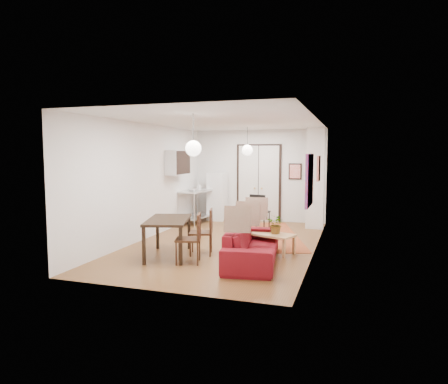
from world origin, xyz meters
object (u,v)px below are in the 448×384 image
(kitchen_counter, at_px, (196,201))
(fridge, at_px, (217,197))
(coffee_table, at_px, (272,236))
(dining_chair_near, at_px, (203,227))
(sofa, at_px, (253,244))
(dining_chair_far, at_px, (190,234))
(dining_table, at_px, (168,223))
(black_side_chair, at_px, (261,208))

(kitchen_counter, distance_m, fridge, 0.85)
(coffee_table, distance_m, dining_chair_near, 1.51)
(sofa, xyz_separation_m, dining_chair_near, (-1.19, 0.31, 0.22))
(fridge, bearing_deg, sofa, -59.59)
(fridge, height_order, dining_chair_far, fridge)
(kitchen_counter, bearing_deg, dining_chair_far, -62.68)
(kitchen_counter, bearing_deg, dining_table, -69.41)
(dining_chair_far, bearing_deg, fridge, 176.64)
(dining_chair_near, bearing_deg, dining_table, -69.22)
(dining_chair_far, relative_size, black_side_chair, 0.97)
(dining_chair_near, bearing_deg, dining_chair_far, -16.05)
(dining_chair_far, bearing_deg, dining_chair_near, 163.95)
(dining_table, distance_m, dining_chair_far, 0.66)
(dining_table, xyz_separation_m, black_side_chair, (1.16, 3.65, -0.11))
(coffee_table, xyz_separation_m, black_side_chair, (-0.85, 2.70, 0.22))
(fridge, height_order, dining_chair_near, fridge)
(kitchen_counter, xyz_separation_m, dining_table, (0.96, -3.93, 0.02))
(sofa, height_order, fridge, fridge)
(dining_chair_far, distance_m, black_side_chair, 3.94)
(sofa, bearing_deg, kitchen_counter, 27.87)
(kitchen_counter, distance_m, dining_chair_near, 3.82)
(dining_table, bearing_deg, coffee_table, 25.22)
(sofa, bearing_deg, coffee_table, -23.69)
(sofa, bearing_deg, dining_chair_near, 67.34)
(coffee_table, distance_m, fridge, 4.50)
(coffee_table, relative_size, dining_chair_near, 1.11)
(dining_chair_far, bearing_deg, black_side_chair, 155.72)
(coffee_table, height_order, dining_chair_far, dining_chair_far)
(sofa, relative_size, kitchen_counter, 1.69)
(black_side_chair, bearing_deg, dining_table, 81.58)
(fridge, distance_m, dining_chair_near, 4.35)
(sofa, height_order, black_side_chair, black_side_chair)
(kitchen_counter, distance_m, dining_chair_far, 4.47)
(sofa, xyz_separation_m, black_side_chair, (-0.62, 3.51, 0.25))
(dining_table, height_order, dining_chair_near, dining_chair_near)
(kitchen_counter, xyz_separation_m, black_side_chair, (2.12, -0.29, -0.09))
(dining_chair_far, bearing_deg, coffee_table, 114.27)
(coffee_table, xyz_separation_m, dining_table, (-2.01, -0.95, 0.34))
(coffee_table, height_order, kitchen_counter, kitchen_counter)
(sofa, height_order, coffee_table, sofa)
(coffee_table, relative_size, black_side_chair, 1.08)
(coffee_table, height_order, fridge, fridge)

